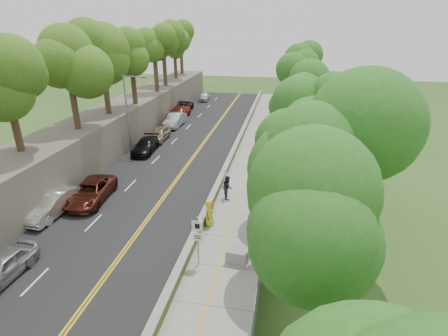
% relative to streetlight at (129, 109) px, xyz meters
% --- Properties ---
extents(ground, '(140.00, 140.00, 0.00)m').
position_rel_streetlight_xyz_m(ground, '(10.46, -14.00, -4.64)').
color(ground, '#33511E').
rests_on(ground, ground).
extents(road, '(11.20, 66.00, 0.04)m').
position_rel_streetlight_xyz_m(road, '(5.06, 1.00, -4.62)').
color(road, black).
rests_on(road, ground).
extents(sidewalk, '(4.20, 66.00, 0.05)m').
position_rel_streetlight_xyz_m(sidewalk, '(13.01, 1.00, -4.61)').
color(sidewalk, gray).
rests_on(sidewalk, ground).
extents(jersey_barrier, '(0.42, 66.00, 0.60)m').
position_rel_streetlight_xyz_m(jersey_barrier, '(10.71, 1.00, -4.34)').
color(jersey_barrier, '#A3E934').
rests_on(jersey_barrier, ground).
extents(rock_embankment, '(5.00, 66.00, 4.00)m').
position_rel_streetlight_xyz_m(rock_embankment, '(-3.04, 1.00, -2.64)').
color(rock_embankment, '#595147').
rests_on(rock_embankment, ground).
extents(chainlink_fence, '(0.04, 66.00, 2.00)m').
position_rel_streetlight_xyz_m(chainlink_fence, '(15.11, 1.00, -3.64)').
color(chainlink_fence, slate).
rests_on(chainlink_fence, ground).
extents(trees_embankment, '(6.40, 66.00, 13.00)m').
position_rel_streetlight_xyz_m(trees_embankment, '(-2.54, 1.00, 5.86)').
color(trees_embankment, '#49781F').
rests_on(trees_embankment, rock_embankment).
extents(trees_fenceside, '(7.00, 66.00, 14.00)m').
position_rel_streetlight_xyz_m(trees_fenceside, '(17.46, 1.00, 2.36)').
color(trees_fenceside, '#327723').
rests_on(trees_fenceside, ground).
extents(streetlight, '(2.52, 0.22, 8.00)m').
position_rel_streetlight_xyz_m(streetlight, '(0.00, 0.00, 0.00)').
color(streetlight, gray).
rests_on(streetlight, ground).
extents(signpost, '(0.62, 0.09, 3.10)m').
position_rel_streetlight_xyz_m(signpost, '(11.51, -17.02, -2.68)').
color(signpost, gray).
rests_on(signpost, sidewalk).
extents(construction_barrel, '(0.63, 0.63, 1.03)m').
position_rel_streetlight_xyz_m(construction_barrel, '(13.46, 9.43, -4.08)').
color(construction_barrel, orange).
rests_on(construction_barrel, sidewalk).
extents(concrete_block, '(1.33, 1.06, 0.81)m').
position_rel_streetlight_xyz_m(concrete_block, '(13.66, -16.34, -4.18)').
color(concrete_block, gray).
rests_on(concrete_block, sidewalk).
extents(car_0, '(1.87, 4.38, 1.47)m').
position_rel_streetlight_xyz_m(car_0, '(1.46, -20.10, -3.86)').
color(car_0, '#A6A7AB').
rests_on(car_0, road).
extents(car_1, '(2.02, 5.01, 1.62)m').
position_rel_streetlight_xyz_m(car_1, '(-0.14, -13.43, -3.79)').
color(car_1, beige).
rests_on(car_1, road).
extents(car_2, '(3.03, 5.69, 1.52)m').
position_rel_streetlight_xyz_m(car_2, '(1.46, -11.05, -3.84)').
color(car_2, '#582018').
rests_on(car_2, road).
extents(car_3, '(2.30, 5.00, 1.41)m').
position_rel_streetlight_xyz_m(car_3, '(1.46, -0.10, -3.89)').
color(car_3, black).
rests_on(car_3, road).
extents(car_4, '(1.90, 4.52, 1.53)m').
position_rel_streetlight_xyz_m(car_4, '(1.46, 3.99, -3.84)').
color(car_4, tan).
rests_on(car_4, road).
extents(car_5, '(1.91, 5.07, 1.65)m').
position_rel_streetlight_xyz_m(car_5, '(1.46, 10.05, -3.77)').
color(car_5, '#B0B1B7').
rests_on(car_5, road).
extents(car_6, '(3.05, 5.70, 1.52)m').
position_rel_streetlight_xyz_m(car_6, '(-0.14, 17.76, -3.84)').
color(car_6, black).
rests_on(car_6, road).
extents(car_7, '(2.75, 5.62, 1.57)m').
position_rel_streetlight_xyz_m(car_7, '(0.67, 14.22, -3.81)').
color(car_7, maroon).
rests_on(car_7, road).
extents(car_8, '(1.93, 4.08, 1.35)m').
position_rel_streetlight_xyz_m(car_8, '(1.46, 26.55, -3.93)').
color(car_8, silver).
rests_on(car_8, road).
extents(painter_0, '(0.70, 0.99, 1.92)m').
position_rel_streetlight_xyz_m(painter_0, '(11.21, -12.83, -3.63)').
color(painter_0, yellow).
rests_on(painter_0, sidewalk).
extents(painter_1, '(0.42, 0.60, 1.55)m').
position_rel_streetlight_xyz_m(painter_1, '(11.21, -6.58, -3.82)').
color(painter_1, silver).
rests_on(painter_1, sidewalk).
extents(painter_2, '(0.94, 1.07, 1.88)m').
position_rel_streetlight_xyz_m(painter_2, '(11.75, -8.75, -3.65)').
color(painter_2, '#222228').
rests_on(painter_2, sidewalk).
extents(painter_3, '(0.72, 1.20, 1.83)m').
position_rel_streetlight_xyz_m(painter_3, '(11.21, -12.70, -3.68)').
color(painter_3, brown).
rests_on(painter_3, sidewalk).
extents(person_far, '(1.15, 0.69, 1.83)m').
position_rel_streetlight_xyz_m(person_far, '(14.66, 12.16, -3.67)').
color(person_far, black).
rests_on(person_far, sidewalk).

